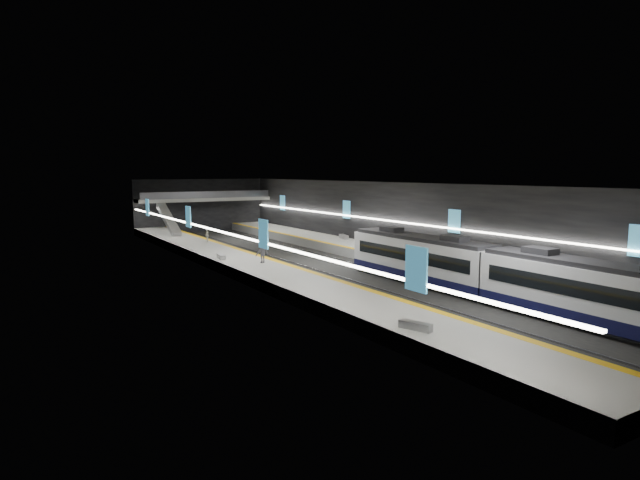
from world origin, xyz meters
TOP-DOWN VIEW (x-y plane):
  - ground at (0.00, 0.00)m, footprint 70.00×70.00m
  - ceiling at (0.00, 0.00)m, footprint 20.00×70.00m
  - wall_left at (-10.00, 0.00)m, footprint 0.04×70.00m
  - wall_right at (10.00, 0.00)m, footprint 0.04×70.00m
  - wall_back at (0.00, 35.00)m, footprint 20.00×0.04m
  - platform_left at (-7.50, 0.00)m, footprint 5.00×70.00m
  - tile_surface_left at (-7.50, 0.00)m, footprint 5.00×70.00m
  - tactile_strip_left at (-5.30, 0.00)m, footprint 0.60×70.00m
  - platform_right at (7.50, 0.00)m, footprint 5.00×70.00m
  - tile_surface_right at (7.50, 0.00)m, footprint 5.00×70.00m
  - tactile_strip_right at (5.30, 0.00)m, footprint 0.60×70.00m
  - rails at (-0.00, 0.00)m, footprint 6.52×70.00m
  - train at (2.50, -19.06)m, footprint 2.69×29.93m
  - ad_posters at (-0.00, 1.00)m, footprint 19.94×53.50m
  - cove_light_left at (-9.80, 0.00)m, footprint 0.25×68.60m
  - cove_light_right at (9.80, 0.00)m, footprint 0.25×68.60m
  - mezzanine_bridge at (0.00, 32.93)m, footprint 20.00×3.00m
  - escalator at (-7.50, 26.00)m, footprint 1.20×7.50m
  - bench_left_near at (-8.84, -23.84)m, footprint 1.06×1.84m
  - bench_left_far at (-9.14, 2.93)m, footprint 0.74×1.81m
  - bench_right_near at (8.65, -25.04)m, footprint 0.54×1.80m
  - bench_right_far at (9.09, 9.36)m, footprint 1.06×2.10m
  - passenger_right_a at (5.99, -13.83)m, footprint 0.62×0.72m
  - passenger_right_b at (6.32, -25.92)m, footprint 1.18×1.21m
  - passenger_left_a at (-6.21, 14.92)m, footprint 0.50×0.96m
  - passenger_left_b at (-6.81, -1.15)m, footprint 1.30×0.79m

SIDE VIEW (x-z plane):
  - ground at x=0.00m, z-range 0.00..0.00m
  - rails at x=0.00m, z-range 0.00..0.12m
  - platform_left at x=-7.50m, z-range 0.00..1.00m
  - platform_right at x=7.50m, z-range 0.00..1.00m
  - tile_surface_left at x=-7.50m, z-range 1.00..1.02m
  - tile_surface_right at x=7.50m, z-range 1.00..1.02m
  - tactile_strip_left at x=-5.30m, z-range 1.01..1.03m
  - tactile_strip_right at x=5.30m, z-range 1.01..1.03m
  - bench_left_far at x=-9.14m, z-range 1.00..1.43m
  - bench_left_near at x=-8.84m, z-range 1.00..1.43m
  - bench_right_near at x=8.65m, z-range 1.00..1.44m
  - bench_right_far at x=9.09m, z-range 1.00..1.50m
  - passenger_left_a at x=-6.21m, z-range 1.00..2.57m
  - passenger_right_a at x=5.99m, z-range 1.00..2.67m
  - passenger_left_b at x=-6.81m, z-range 1.00..2.96m
  - passenger_right_b at x=6.32m, z-range 1.00..2.96m
  - train at x=2.50m, z-range 0.40..4.00m
  - escalator at x=-7.50m, z-range 0.94..4.86m
  - cove_light_left at x=-9.80m, z-range 3.74..3.86m
  - cove_light_right at x=9.80m, z-range 3.74..3.86m
  - wall_left at x=-10.00m, z-range 0.00..8.00m
  - wall_right at x=10.00m, z-range 0.00..8.00m
  - wall_back at x=0.00m, z-range 0.00..8.00m
  - ad_posters at x=0.00m, z-range 3.40..5.60m
  - mezzanine_bridge at x=0.00m, z-range 4.29..5.79m
  - ceiling at x=0.00m, z-range 7.98..8.02m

